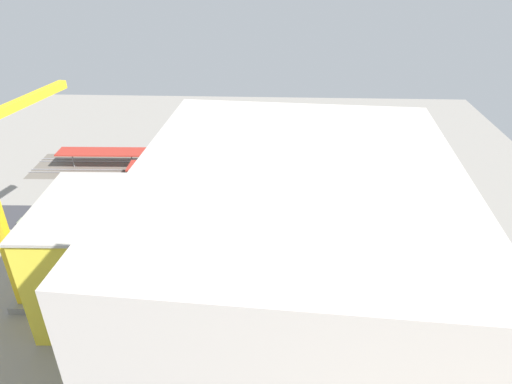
# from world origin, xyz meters

# --- Properties ---
(ground_plane) EXTENTS (151.95, 151.95, 0.00)m
(ground_plane) POSITION_xyz_m (0.00, 0.00, 0.00)
(ground_plane) COLOR gray
(ground_plane) RESTS_ON ground
(rail_bed) EXTENTS (95.27, 16.15, 0.01)m
(rail_bed) POSITION_xyz_m (0.00, -21.00, 0.00)
(rail_bed) COLOR #665E54
(rail_bed) RESTS_ON ground
(street_asphalt) EXTENTS (95.15, 11.23, 0.01)m
(street_asphalt) POSITION_xyz_m (0.00, 2.22, 0.00)
(street_asphalt) COLOR #38383D
(street_asphalt) RESTS_ON ground
(track_rails) EXTENTS (94.94, 9.71, 0.12)m
(track_rails) POSITION_xyz_m (0.00, -21.00, 0.18)
(track_rails) COLOR #9E9EA8
(track_rails) RESTS_ON ground
(platform_canopy_near) EXTENTS (53.39, 6.70, 3.92)m
(platform_canopy_near) POSITION_xyz_m (-4.46, -13.95, 3.73)
(platform_canopy_near) COLOR #A82D23
(platform_canopy_near) RESTS_ON ground
(platform_canopy_far) EXTENTS (63.75, 6.37, 4.27)m
(platform_canopy_far) POSITION_xyz_m (9.11, -20.29, 4.07)
(platform_canopy_far) COLOR #A82D23
(platform_canopy_far) RESTS_ON ground
(locomotive) EXTENTS (13.84, 3.10, 5.11)m
(locomotive) POSITION_xyz_m (-10.99, -23.96, 1.81)
(locomotive) COLOR black
(locomotive) RESTS_ON ground
(passenger_coach) EXTENTS (16.29, 3.22, 6.27)m
(passenger_coach) POSITION_xyz_m (-31.23, -23.96, 3.32)
(passenger_coach) COLOR black
(passenger_coach) RESTS_ON ground
(parked_car_0) EXTENTS (4.76, 1.96, 1.72)m
(parked_car_0) POSITION_xyz_m (-12.49, 5.41, 0.77)
(parked_car_0) COLOR black
(parked_car_0) RESTS_ON ground
(parked_car_1) EXTENTS (4.73, 2.16, 1.65)m
(parked_car_1) POSITION_xyz_m (-4.61, 5.67, 0.73)
(parked_car_1) COLOR black
(parked_car_1) RESTS_ON ground
(parked_car_2) EXTENTS (4.29, 1.94, 1.69)m
(parked_car_2) POSITION_xyz_m (3.27, 5.71, 0.76)
(parked_car_2) COLOR black
(parked_car_2) RESTS_ON ground
(parked_car_3) EXTENTS (4.20, 2.07, 1.80)m
(parked_car_3) POSITION_xyz_m (12.32, 5.57, 0.80)
(parked_car_3) COLOR black
(parked_car_3) RESTS_ON ground
(parked_car_4) EXTENTS (4.78, 1.97, 1.66)m
(parked_car_4) POSITION_xyz_m (19.38, 5.30, 0.74)
(parked_car_4) COLOR black
(parked_car_4) RESTS_ON ground
(parked_car_5) EXTENTS (4.58, 1.91, 1.76)m
(parked_car_5) POSITION_xyz_m (27.46, 5.44, 0.78)
(parked_car_5) COLOR black
(parked_car_5) RESTS_ON ground
(parked_car_6) EXTENTS (4.24, 1.93, 1.72)m
(parked_car_6) POSITION_xyz_m (36.57, 5.88, 0.76)
(parked_car_6) COLOR black
(parked_car_6) RESTS_ON ground
(construction_building) EXTENTS (37.08, 19.52, 16.93)m
(construction_building) POSITION_xyz_m (3.68, 25.79, 8.47)
(construction_building) COLOR yellow
(construction_building) RESTS_ON ground
(construction_roof_slab) EXTENTS (37.69, 20.13, 0.40)m
(construction_roof_slab) POSITION_xyz_m (3.68, 25.79, 17.13)
(construction_roof_slab) COLOR #B7B2A8
(construction_roof_slab) RESTS_ON construction_building
(tower_crane) EXTENTS (7.20, 24.31, 30.29)m
(tower_crane) POSITION_xyz_m (26.33, 26.32, 17.90)
(tower_crane) COLOR gray
(tower_crane) RESTS_ON ground
(box_truck_0) EXTENTS (8.61, 2.96, 3.48)m
(box_truck_0) POSITION_xyz_m (12.06, 12.27, 1.68)
(box_truck_0) COLOR black
(box_truck_0) RESTS_ON ground
(box_truck_1) EXTENTS (8.72, 2.66, 3.52)m
(box_truck_1) POSITION_xyz_m (-8.79, 10.57, 1.71)
(box_truck_1) COLOR black
(box_truck_1) RESTS_ON ground
(street_tree_0) EXTENTS (5.74, 5.74, 7.93)m
(street_tree_0) POSITION_xyz_m (12.05, -3.37, 5.04)
(street_tree_0) COLOR brown
(street_tree_0) RESTS_ON ground
(street_tree_1) EXTENTS (4.91, 4.91, 7.17)m
(street_tree_1) POSITION_xyz_m (19.58, -1.94, 4.68)
(street_tree_1) COLOR brown
(street_tree_1) RESTS_ON ground
(street_tree_2) EXTENTS (5.50, 5.50, 7.65)m
(street_tree_2) POSITION_xyz_m (-30.28, -2.34, 4.89)
(street_tree_2) COLOR brown
(street_tree_2) RESTS_ON ground
(traffic_light) EXTENTS (0.50, 0.36, 6.44)m
(traffic_light) POSITION_xyz_m (2.97, -2.40, 4.27)
(traffic_light) COLOR #333333
(traffic_light) RESTS_ON ground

